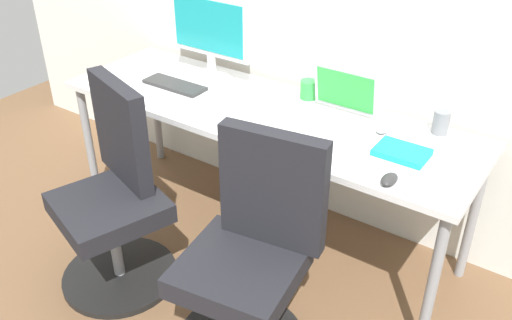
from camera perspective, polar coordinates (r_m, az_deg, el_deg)
The scene contains 13 objects.
ground_plane at distance 3.02m, azimuth 0.54°, elevation -7.25°, with size 5.28×5.28×0.00m, color brown.
desk at distance 2.66m, azimuth 0.61°, elevation 4.05°, with size 2.05×0.64×0.72m.
office_chair_left at distance 2.61m, azimuth -14.13°, elevation -3.78°, with size 0.56×0.56×0.94m.
office_chair_right at distance 2.20m, azimuth -0.53°, elevation -10.23°, with size 0.54×0.54×0.94m.
desktop_monitor at distance 2.91m, azimuth -4.72°, elevation 13.02°, with size 0.48×0.18×0.43m.
open_laptop at distance 2.53m, azimuth 8.23°, elevation 5.14°, with size 0.31×0.26×0.23m.
keyboard_by_monitor at distance 2.69m, azimuth -9.48°, elevation 5.62°, with size 0.34×0.12×0.02m, color silver.
keyboard_by_laptop at distance 2.90m, azimuth -8.30°, elevation 7.59°, with size 0.34×0.12×0.02m, color #2D2D2D.
mouse_by_monitor at distance 2.49m, azimuth 12.88°, elevation 3.17°, with size 0.06×0.10×0.03m, color #B7B7B7.
mouse_by_laptop at distance 2.14m, azimuth 13.45°, elevation -1.93°, with size 0.06×0.10×0.03m, color #2D2D2D.
coffee_mug at distance 2.74m, azimuth 5.38°, elevation 7.18°, with size 0.08×0.08×0.09m, color green.
pen_cup at distance 2.53m, azimuth 18.36°, elevation 3.67°, with size 0.07×0.07×0.10m, color slate.
notebook at distance 2.33m, azimuth 14.66°, elevation 0.77°, with size 0.21×0.15×0.03m, color teal.
Camera 1 is at (1.32, -1.96, 1.88)m, focal length 39.20 mm.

